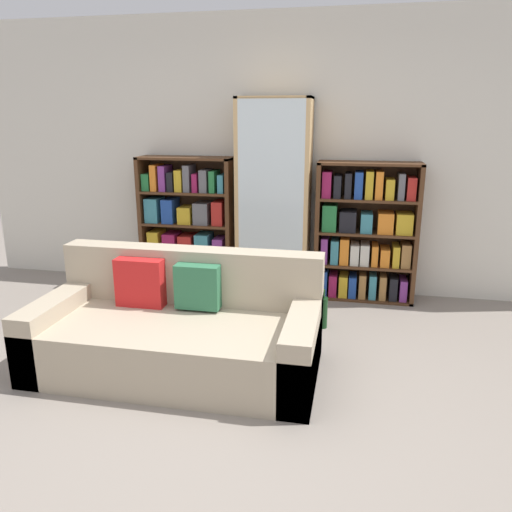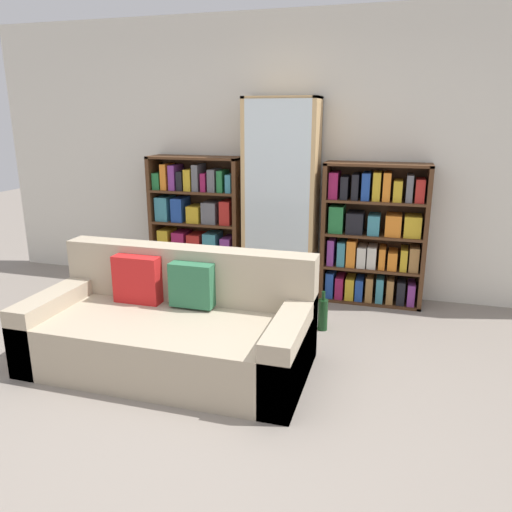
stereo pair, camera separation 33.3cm
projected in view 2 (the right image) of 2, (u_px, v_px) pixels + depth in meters
name	position (u px, v px, depth m)	size (l,w,h in m)	color
ground_plane	(197.00, 421.00, 2.96)	(16.00, 16.00, 0.00)	gray
wall_back	(293.00, 157.00, 4.94)	(6.58, 0.06, 2.70)	silver
couch	(172.00, 328.00, 3.60)	(1.98, 0.95, 0.80)	tan
bookshelf_left	(197.00, 224.00, 5.20)	(0.96, 0.32, 1.35)	#4C2D19
display_cabinet	(281.00, 201.00, 4.86)	(0.70, 0.36, 1.92)	tan
bookshelf_right	(373.00, 237.00, 4.72)	(0.96, 0.32, 1.33)	#4C2D19
wine_bottle	(323.00, 314.00, 4.19)	(0.08, 0.08, 0.34)	#143819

